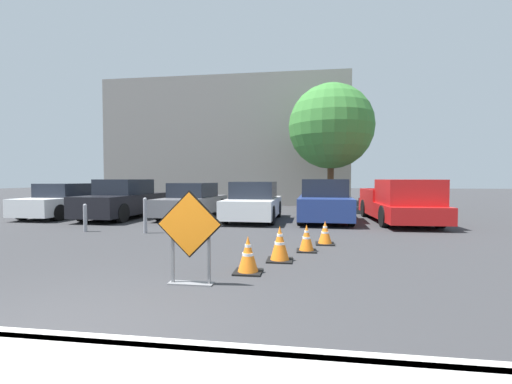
% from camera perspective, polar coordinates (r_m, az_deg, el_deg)
% --- Properties ---
extents(ground_plane, '(96.00, 96.00, 0.00)m').
position_cam_1_polar(ground_plane, '(13.22, -2.83, -4.85)').
color(ground_plane, '#333335').
extents(curb_lip, '(26.83, 0.20, 0.14)m').
position_cam_1_polar(curb_lip, '(4.12, -32.31, -20.32)').
color(curb_lip, beige).
rests_on(curb_lip, ground_plane).
extents(road_closed_sign, '(1.03, 0.20, 1.45)m').
position_cam_1_polar(road_closed_sign, '(5.34, -10.99, -6.72)').
color(road_closed_sign, black).
rests_on(road_closed_sign, ground_plane).
extents(traffic_cone_nearest, '(0.48, 0.48, 0.64)m').
position_cam_1_polar(traffic_cone_nearest, '(6.00, -1.34, -10.46)').
color(traffic_cone_nearest, black).
rests_on(traffic_cone_nearest, ground_plane).
extents(traffic_cone_second, '(0.50, 0.50, 0.70)m').
position_cam_1_polar(traffic_cone_second, '(6.85, 3.98, -8.62)').
color(traffic_cone_second, black).
rests_on(traffic_cone_second, ground_plane).
extents(traffic_cone_third, '(0.43, 0.43, 0.61)m').
position_cam_1_polar(traffic_cone_third, '(7.79, 8.42, -7.64)').
color(traffic_cone_third, black).
rests_on(traffic_cone_third, ground_plane).
extents(traffic_cone_fourth, '(0.45, 0.45, 0.58)m').
position_cam_1_polar(traffic_cone_fourth, '(8.70, 11.43, -6.71)').
color(traffic_cone_fourth, black).
rests_on(traffic_cone_fourth, ground_plane).
extents(parked_car_nearest, '(1.90, 4.08, 1.43)m').
position_cam_1_polar(parked_car_nearest, '(16.70, -29.41, -1.39)').
color(parked_car_nearest, white).
rests_on(parked_car_nearest, ground_plane).
extents(parked_car_second, '(2.00, 4.61, 1.60)m').
position_cam_1_polar(parked_car_second, '(15.20, -21.19, -1.27)').
color(parked_car_second, black).
rests_on(parked_car_second, ground_plane).
extents(parked_car_third, '(2.02, 4.56, 1.45)m').
position_cam_1_polar(parked_car_third, '(14.74, -10.52, -1.52)').
color(parked_car_third, slate).
rests_on(parked_car_third, ground_plane).
extents(parked_car_fourth, '(1.95, 4.07, 1.51)m').
position_cam_1_polar(parked_car_fourth, '(13.35, -0.40, -1.79)').
color(parked_car_fourth, white).
rests_on(parked_car_fourth, ground_plane).
extents(parked_car_fifth, '(2.05, 4.20, 1.61)m').
position_cam_1_polar(parked_car_fifth, '(13.37, 11.36, -1.64)').
color(parked_car_fifth, navy).
rests_on(parked_car_fifth, ground_plane).
extents(pickup_truck, '(2.12, 5.42, 1.60)m').
position_cam_1_polar(pickup_truck, '(13.68, 22.94, -1.76)').
color(pickup_truck, red).
rests_on(pickup_truck, ground_plane).
extents(bollard_nearest, '(0.12, 0.12, 1.07)m').
position_cam_1_polar(bollard_nearest, '(10.74, -17.99, -3.58)').
color(bollard_nearest, gray).
rests_on(bollard_nearest, ground_plane).
extents(bollard_second, '(0.12, 0.12, 0.86)m').
position_cam_1_polar(bollard_second, '(11.74, -26.59, -3.73)').
color(bollard_second, gray).
rests_on(bollard_second, ground_plane).
extents(building_facade_backdrop, '(15.50, 5.00, 7.97)m').
position_cam_1_polar(building_facade_backdrop, '(23.62, -4.40, 7.94)').
color(building_facade_backdrop, gray).
rests_on(building_facade_backdrop, ground_plane).
extents(street_tree_behind_lot, '(4.25, 4.25, 6.39)m').
position_cam_1_polar(street_tree_behind_lot, '(17.89, 12.39, 10.60)').
color(street_tree_behind_lot, '#513823').
rests_on(street_tree_behind_lot, ground_plane).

